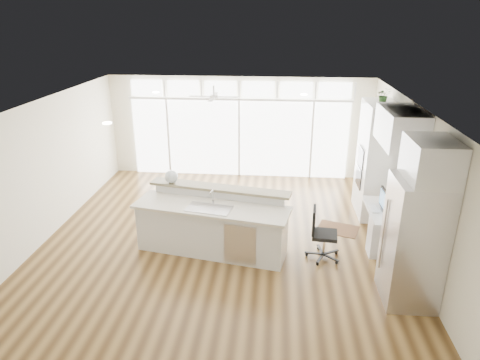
{
  "coord_description": "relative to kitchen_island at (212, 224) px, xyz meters",
  "views": [
    {
      "loc": [
        1.0,
        -7.21,
        4.2
      ],
      "look_at": [
        0.31,
        0.6,
        1.15
      ],
      "focal_mm": 32.0,
      "sensor_mm": 36.0,
      "label": 1
    }
  ],
  "objects": [
    {
      "name": "floor",
      "position": [
        0.14,
        0.21,
        -0.58
      ],
      "size": [
        7.0,
        8.0,
        0.02
      ],
      "primitive_type": "cube",
      "color": "#493116",
      "rests_on": "ground"
    },
    {
      "name": "ceiling",
      "position": [
        0.14,
        0.21,
        2.13
      ],
      "size": [
        7.0,
        8.0,
        0.02
      ],
      "primitive_type": "cube",
      "color": "silver",
      "rests_on": "wall_back"
    },
    {
      "name": "wall_back",
      "position": [
        0.14,
        4.21,
        0.78
      ],
      "size": [
        7.0,
        0.04,
        2.7
      ],
      "primitive_type": "cube",
      "color": "#EDE6CD",
      "rests_on": "floor"
    },
    {
      "name": "wall_front",
      "position": [
        0.14,
        -3.79,
        0.78
      ],
      "size": [
        7.0,
        0.04,
        2.7
      ],
      "primitive_type": "cube",
      "color": "#EDE6CD",
      "rests_on": "floor"
    },
    {
      "name": "wall_left",
      "position": [
        -3.36,
        0.21,
        0.78
      ],
      "size": [
        0.04,
        8.0,
        2.7
      ],
      "primitive_type": "cube",
      "color": "#EDE6CD",
      "rests_on": "floor"
    },
    {
      "name": "wall_right",
      "position": [
        3.64,
        0.21,
        0.78
      ],
      "size": [
        0.04,
        8.0,
        2.7
      ],
      "primitive_type": "cube",
      "color": "#EDE6CD",
      "rests_on": "floor"
    },
    {
      "name": "glass_wall",
      "position": [
        0.14,
        4.15,
        0.48
      ],
      "size": [
        5.8,
        0.06,
        2.08
      ],
      "primitive_type": "cube",
      "color": "white",
      "rests_on": "wall_back"
    },
    {
      "name": "transom_row",
      "position": [
        0.14,
        4.15,
        1.81
      ],
      "size": [
        5.9,
        0.06,
        0.4
      ],
      "primitive_type": "cube",
      "color": "white",
      "rests_on": "wall_back"
    },
    {
      "name": "desk_window",
      "position": [
        3.6,
        0.51,
        0.98
      ],
      "size": [
        0.04,
        0.85,
        0.85
      ],
      "primitive_type": "cube",
      "color": "white",
      "rests_on": "wall_right"
    },
    {
      "name": "ceiling_fan",
      "position": [
        -0.36,
        3.01,
        1.91
      ],
      "size": [
        1.16,
        1.16,
        0.32
      ],
      "primitive_type": "cube",
      "color": "silver",
      "rests_on": "ceiling"
    },
    {
      "name": "recessed_lights",
      "position": [
        0.14,
        0.41,
        2.11
      ],
      "size": [
        3.4,
        3.0,
        0.02
      ],
      "primitive_type": "cube",
      "color": "white",
      "rests_on": "ceiling"
    },
    {
      "name": "oven_cabinet",
      "position": [
        3.31,
        2.01,
        0.68
      ],
      "size": [
        0.64,
        1.2,
        2.5
      ],
      "primitive_type": "cube",
      "color": "silver",
      "rests_on": "floor"
    },
    {
      "name": "desk_nook",
      "position": [
        3.27,
        0.51,
        -0.19
      ],
      "size": [
        0.72,
        1.3,
        0.76
      ],
      "primitive_type": "cube",
      "color": "silver",
      "rests_on": "floor"
    },
    {
      "name": "upper_cabinets",
      "position": [
        3.31,
        0.51,
        1.78
      ],
      "size": [
        0.64,
        1.3,
        0.64
      ],
      "primitive_type": "cube",
      "color": "silver",
      "rests_on": "wall_right"
    },
    {
      "name": "refrigerator",
      "position": [
        3.25,
        -1.14,
        0.43
      ],
      "size": [
        0.76,
        0.9,
        2.0
      ],
      "primitive_type": "cube",
      "color": "silver",
      "rests_on": "floor"
    },
    {
      "name": "fridge_cabinet",
      "position": [
        3.31,
        -1.14,
        1.73
      ],
      "size": [
        0.64,
        0.9,
        0.6
      ],
      "primitive_type": "cube",
      "color": "silver",
      "rests_on": "wall_right"
    },
    {
      "name": "framed_photos",
      "position": [
        3.6,
        1.13,
        0.83
      ],
      "size": [
        0.06,
        0.22,
        0.8
      ],
      "primitive_type": "cube",
      "color": "black",
      "rests_on": "wall_right"
    },
    {
      "name": "kitchen_island",
      "position": [
        0.0,
        0.0,
        0.0
      ],
      "size": [
        3.02,
        1.61,
        1.14
      ],
      "primitive_type": "cube",
      "rotation": [
        0.0,
        0.0,
        -0.19
      ],
      "color": "silver",
      "rests_on": "floor"
    },
    {
      "name": "rug",
      "position": [
        2.49,
        1.11,
        -0.56
      ],
      "size": [
        0.97,
        0.82,
        0.01
      ],
      "primitive_type": "cube",
      "rotation": [
        0.0,
        0.0,
        -0.33
      ],
      "color": "#351E11",
      "rests_on": "floor"
    },
    {
      "name": "office_chair",
      "position": [
        2.07,
        -0.06,
        -0.08
      ],
      "size": [
        0.55,
        0.52,
        0.98
      ],
      "primitive_type": "cube",
      "rotation": [
        0.0,
        0.0,
        -0.1
      ],
      "color": "black",
      "rests_on": "floor"
    },
    {
      "name": "fishbowl",
      "position": [
        -0.86,
        0.57,
        0.7
      ],
      "size": [
        0.32,
        0.32,
        0.26
      ],
      "primitive_type": "sphere",
      "rotation": [
        0.0,
        0.0,
        -0.27
      ],
      "color": "silver",
      "rests_on": "kitchen_island"
    },
    {
      "name": "monitor",
      "position": [
        3.19,
        0.51,
        0.4
      ],
      "size": [
        0.1,
        0.5,
        0.41
      ],
      "primitive_type": "cube",
      "rotation": [
        0.0,
        0.0,
        0.03
      ],
      "color": "black",
      "rests_on": "desk_nook"
    },
    {
      "name": "keyboard",
      "position": [
        3.02,
        0.51,
        0.2
      ],
      "size": [
        0.15,
        0.36,
        0.02
      ],
      "primitive_type": "cube",
      "rotation": [
        0.0,
        0.0,
        0.05
      ],
      "color": "silver",
      "rests_on": "desk_nook"
    },
    {
      "name": "potted_plant",
      "position": [
        3.31,
        2.01,
        2.05
      ],
      "size": [
        0.32,
        0.34,
        0.24
      ],
      "primitive_type": "imported",
      "rotation": [
        0.0,
        0.0,
        0.15
      ],
      "color": "#326029",
      "rests_on": "oven_cabinet"
    }
  ]
}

